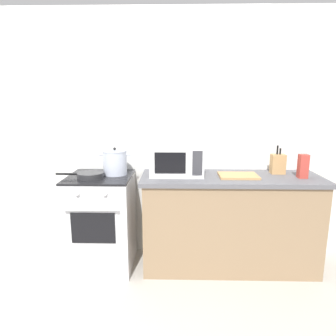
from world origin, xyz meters
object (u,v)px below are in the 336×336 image
(stove, at_px, (102,221))
(knife_block, at_px, (278,164))
(pasta_box, at_px, (303,166))
(stock_pot, at_px, (115,162))
(frying_pan, at_px, (90,175))
(microwave, at_px, (177,159))
(cutting_board, at_px, (238,176))

(stove, xyz_separation_m, knife_block, (1.72, 0.14, 0.56))
(knife_block, height_order, pasta_box, knife_block)
(stove, xyz_separation_m, stock_pot, (0.14, 0.07, 0.58))
(stove, xyz_separation_m, frying_pan, (-0.07, -0.07, 0.48))
(stock_pot, height_order, pasta_box, stock_pot)
(stove, bearing_deg, pasta_box, -0.87)
(stock_pot, distance_m, knife_block, 1.58)
(knife_block, bearing_deg, microwave, -176.40)
(stove, height_order, cutting_board, cutting_board)
(cutting_board, xyz_separation_m, pasta_box, (0.58, -0.03, 0.10))
(microwave, height_order, pasta_box, microwave)
(frying_pan, relative_size, knife_block, 1.61)
(knife_block, relative_size, pasta_box, 1.26)
(microwave, height_order, knife_block, microwave)
(pasta_box, bearing_deg, stock_pot, 176.83)
(stock_pot, xyz_separation_m, pasta_box, (1.75, -0.10, -0.01))
(stove, relative_size, pasta_box, 4.18)
(stock_pot, xyz_separation_m, knife_block, (1.58, 0.07, -0.02))
(cutting_board, relative_size, pasta_box, 1.64)
(microwave, distance_m, knife_block, 0.99)
(microwave, relative_size, cutting_board, 1.39)
(knife_block, bearing_deg, cutting_board, -161.02)
(stock_pot, height_order, frying_pan, stock_pot)
(stove, distance_m, pasta_box, 1.98)
(frying_pan, xyz_separation_m, knife_block, (1.79, 0.21, 0.07))
(frying_pan, xyz_separation_m, cutting_board, (1.38, 0.07, -0.02))
(stove, distance_m, knife_block, 1.81)
(microwave, bearing_deg, stock_pot, -178.92)
(stock_pot, relative_size, pasta_box, 1.44)
(microwave, bearing_deg, knife_block, 3.60)
(cutting_board, bearing_deg, frying_pan, -176.91)
(stock_pot, height_order, microwave, microwave)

